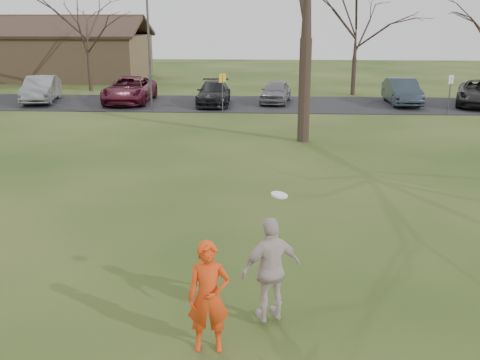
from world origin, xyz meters
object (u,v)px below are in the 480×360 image
car_4 (276,92)px  catching_play (271,269)px  building (23,55)px  lamp_post (149,37)px  car_1 (41,89)px  player_defender (209,297)px  car_2 (130,90)px  car_6 (480,93)px  car_3 (214,93)px  car_5 (402,92)px

car_4 → catching_play: catching_play is taller
building → lamp_post: 20.99m
car_4 → lamp_post: lamp_post is taller
car_1 → building: (-6.77, 13.06, 1.12)m
player_defender → car_1: (-13.00, 25.31, -0.09)m
car_1 → catching_play: bearing=-71.0°
car_2 → catching_play: 26.00m
building → player_defender: bearing=-62.7°
car_1 → lamp_post: 8.25m
car_6 → catching_play: catching_play is taller
car_3 → building: size_ratio=0.22×
car_3 → car_4: 3.74m
player_defender → car_1: bearing=113.0°
building → car_2: bearing=-46.9°
player_defender → car_1: 28.46m
car_5 → car_4: bearing=178.4°
catching_play → car_5: bearing=73.1°
lamp_post → car_5: bearing=11.0°
car_5 → catching_play: 25.96m
catching_play → car_6: bearing=64.1°
car_2 → car_5: (16.11, 0.30, -0.02)m
building → lamp_post: size_ratio=3.29×
car_5 → car_1: bearing=-179.7°
car_2 → car_5: car_2 is taller
car_2 → lamp_post: 4.42m
car_4 → car_1: bearing=-170.6°
car_2 → building: bearing=131.5°
car_2 → car_6: (20.47, 0.01, -0.04)m
car_5 → car_2: bearing=-179.6°
car_2 → catching_play: (8.57, -24.54, 0.21)m
car_2 → building: 17.85m
catching_play → player_defender: bearing=-139.4°
car_1 → building: building is taller
car_3 → lamp_post: 5.03m
car_2 → lamp_post: (1.84, -2.49, 3.17)m
car_6 → building: size_ratio=0.25×
player_defender → building: (-19.77, 38.38, 1.03)m
lamp_post → building: bearing=132.1°
car_3 → catching_play: catching_play is taller
car_5 → car_6: size_ratio=0.86×
catching_play → building: building is taller
car_6 → catching_play: size_ratio=2.28×
building → lamp_post: bearing=-47.9°
car_4 → car_5: size_ratio=0.87×
car_5 → building: building is taller
car_5 → catching_play: (-7.54, -24.84, 0.23)m
car_3 → catching_play: size_ratio=2.01×
car_1 → car_5: bearing=-9.8°
car_2 → building: building is taller
building → car_6: bearing=-21.7°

